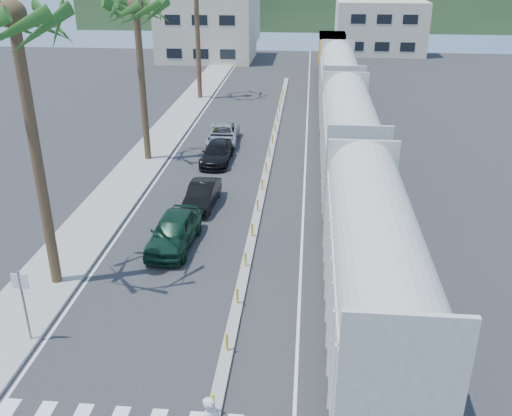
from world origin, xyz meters
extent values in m
plane|color=#28282B|center=(0.00, 0.00, 0.00)|extent=(140.00, 140.00, 0.00)
cube|color=gray|center=(-8.50, 25.00, 0.07)|extent=(3.00, 90.00, 0.15)
cube|color=black|center=(4.28, 28.00, 0.03)|extent=(0.12, 100.00, 0.06)
cube|color=black|center=(5.72, 28.00, 0.03)|extent=(0.12, 100.00, 0.06)
cube|color=gray|center=(0.00, 20.00, 0.07)|extent=(0.45, 60.00, 0.15)
cylinder|color=yellow|center=(0.00, -1.00, 0.50)|extent=(0.10, 0.10, 0.70)
cylinder|color=yellow|center=(0.00, 2.00, 0.50)|extent=(0.10, 0.10, 0.70)
cylinder|color=yellow|center=(0.00, 5.00, 0.50)|extent=(0.10, 0.10, 0.70)
cylinder|color=yellow|center=(0.00, 8.00, 0.50)|extent=(0.10, 0.10, 0.70)
cylinder|color=yellow|center=(0.00, 11.00, 0.50)|extent=(0.10, 0.10, 0.70)
cylinder|color=yellow|center=(0.00, 14.00, 0.50)|extent=(0.10, 0.10, 0.70)
cylinder|color=yellow|center=(0.00, 17.00, 0.50)|extent=(0.10, 0.10, 0.70)
cylinder|color=yellow|center=(0.00, 20.00, 0.50)|extent=(0.10, 0.10, 0.70)
cylinder|color=yellow|center=(0.00, 23.00, 0.50)|extent=(0.10, 0.10, 0.70)
cylinder|color=yellow|center=(0.00, 26.00, 0.50)|extent=(0.10, 0.10, 0.70)
cylinder|color=yellow|center=(0.00, 29.00, 0.50)|extent=(0.10, 0.10, 0.70)
cylinder|color=yellow|center=(0.00, 32.00, 0.50)|extent=(0.10, 0.10, 0.70)
cylinder|color=yellow|center=(0.00, 35.00, 0.50)|extent=(0.10, 0.10, 0.70)
cylinder|color=yellow|center=(0.00, 38.00, 0.50)|extent=(0.10, 0.10, 0.70)
cylinder|color=yellow|center=(0.00, 41.00, 0.50)|extent=(0.10, 0.10, 0.70)
cube|color=silver|center=(-6.80, 25.00, 0.00)|extent=(0.12, 90.00, 0.01)
cube|color=silver|center=(2.50, 25.00, 0.00)|extent=(0.12, 90.00, 0.01)
cube|color=#AFADA0|center=(5.00, 2.88, 2.70)|extent=(3.00, 12.88, 3.40)
cylinder|color=#AFADA0|center=(5.00, 2.88, 4.40)|extent=(2.90, 12.58, 2.90)
cube|color=black|center=(5.00, 2.88, 0.50)|extent=(2.60, 12.88, 1.00)
cube|color=#AFADA0|center=(5.00, 17.88, 2.70)|extent=(3.00, 12.88, 3.40)
cylinder|color=#AFADA0|center=(5.00, 17.88, 4.40)|extent=(2.90, 12.58, 2.90)
cube|color=black|center=(5.00, 17.88, 0.50)|extent=(2.60, 12.88, 1.00)
cube|color=#AFADA0|center=(5.00, 32.88, 2.70)|extent=(3.00, 12.88, 3.40)
cylinder|color=#AFADA0|center=(5.00, 32.88, 4.40)|extent=(2.90, 12.58, 2.90)
cube|color=black|center=(5.00, 32.88, 0.50)|extent=(2.60, 12.88, 1.00)
cube|color=#4C4C4F|center=(5.00, 48.88, 1.05)|extent=(3.00, 17.00, 0.50)
cube|color=#C68213|center=(5.00, 47.88, 2.60)|extent=(2.70, 12.24, 2.60)
cube|color=#C68213|center=(5.00, 54.66, 2.90)|extent=(3.00, 3.74, 3.20)
cube|color=black|center=(5.00, 48.88, 0.45)|extent=(2.60, 13.60, 0.90)
cylinder|color=brown|center=(-8.00, 6.00, 5.50)|extent=(0.44, 0.44, 11.00)
sphere|color=#29591C|center=(-8.00, 6.00, 11.15)|extent=(3.20, 3.20, 3.20)
cylinder|color=brown|center=(-8.30, 22.00, 5.00)|extent=(0.44, 0.44, 10.00)
sphere|color=#29591C|center=(-8.30, 22.00, 10.15)|extent=(3.20, 3.20, 3.20)
cylinder|color=brown|center=(-8.00, 40.00, 6.00)|extent=(0.44, 0.44, 12.00)
cylinder|color=slate|center=(-7.30, 2.00, 1.50)|extent=(0.08, 0.08, 3.00)
cube|color=silver|center=(-7.30, 2.00, 2.60)|extent=(0.60, 0.04, 0.60)
cube|color=beige|center=(-11.00, 62.00, 4.00)|extent=(12.00, 10.00, 8.00)
cube|color=beige|center=(-13.00, 78.00, 5.00)|extent=(14.00, 12.00, 10.00)
cube|color=beige|center=(12.00, 70.00, 3.50)|extent=(12.00, 10.00, 7.00)
imported|color=#103120|center=(-3.68, 9.83, 0.83)|extent=(2.45, 5.06, 1.65)
imported|color=black|center=(-3.19, 14.73, 0.68)|extent=(1.85, 4.27, 1.36)
imported|color=black|center=(-3.50, 22.02, 0.67)|extent=(1.98, 4.66, 1.34)
imported|color=#B9BCBF|center=(-3.74, 26.39, 0.67)|extent=(2.67, 5.02, 1.34)
camera|label=1|loc=(2.57, -14.30, 13.18)|focal=40.00mm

